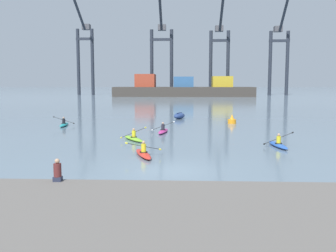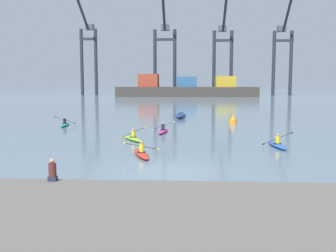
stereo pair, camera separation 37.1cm
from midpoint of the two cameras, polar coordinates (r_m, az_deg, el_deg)
The scene contains 14 objects.
ground_plane at distance 19.49m, azimuth 0.18°, elevation -6.61°, with size 800.00×800.00×0.00m, color slate.
container_barge at distance 126.86m, azimuth 2.77°, elevation 5.49°, with size 45.57×10.30×7.28m.
gantry_crane_west at distance 147.12m, azimuth -11.67°, elevation 11.04°, with size 6.50×18.60×33.51m.
gantry_crane_west_mid at distance 137.61m, azimuth -0.41°, elevation 11.22°, with size 8.20×15.43×33.46m.
gantry_crane_east_mid at distance 138.25m, azimuth 8.22°, elevation 11.27°, with size 7.26×19.68×34.99m.
gantry_crane_east at distance 144.62m, azimuth 16.73°, elevation 10.75°, with size 7.25×16.66×34.35m.
capsized_dinghy at distance 47.53m, azimuth 2.10°, elevation 1.51°, with size 1.88×2.82×0.76m.
channel_buoy at distance 42.40m, azimuth 9.83°, elevation 0.84°, with size 0.90×0.90×1.00m.
kayak_red at distance 23.27m, azimuth -3.51°, elevation -4.05°, with size 2.15×3.42×0.95m.
kayak_lime at distance 29.70m, azimuth -4.88°, elevation -1.79°, with size 2.21×3.25×1.02m.
kayak_blue at distance 27.55m, azimuth 16.23°, elevation -2.67°, with size 2.15×3.45×1.08m.
kayak_teal at distance 40.88m, azimuth -14.77°, elevation 0.26°, with size 2.19×3.45×1.02m.
kayak_magenta at distance 34.11m, azimuth -0.42°, elevation -0.71°, with size 2.15×3.45×1.07m.
seated_onlooker at distance 15.71m, azimuth -16.09°, elevation -6.42°, with size 0.32×0.30×0.90m.
Camera 2 is at (1.20, -18.96, 4.38)m, focal length 41.16 mm.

